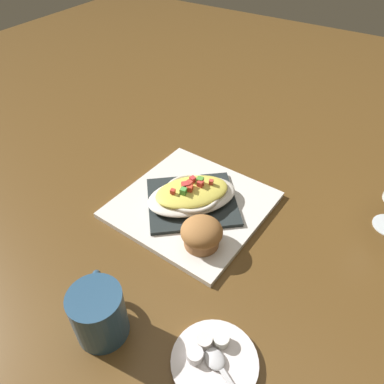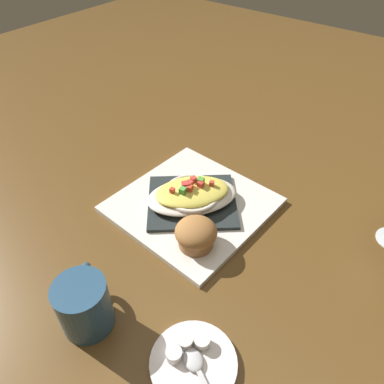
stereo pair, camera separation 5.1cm
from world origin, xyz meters
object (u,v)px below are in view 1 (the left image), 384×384
Objects in this scene: square_plate at (192,205)px; coffee_mug at (99,315)px; gratin_dish at (192,194)px; creamer_cup_0 at (221,340)px; creamer_cup_2 at (195,355)px; creamer_cup_1 at (204,341)px; creamer_saucer at (215,362)px; spoon at (217,362)px; muffin at (202,234)px.

coffee_mug reaches higher than square_plate.
coffee_mug reaches higher than gratin_dish.
creamer_cup_0 is 0.04m from creamer_cup_2.
gratin_dish is at bearing -56.64° from creamer_cup_2.
coffee_mug is 0.15m from creamer_cup_2.
coffee_mug is 4.00× the size of creamer_cup_1.
square_plate is 11.89× the size of creamer_cup_0.
creamer_saucer is 5.25× the size of creamer_cup_1.
creamer_cup_1 is at bearing -91.06° from creamer_cup_2.
creamer_saucer is (-0.17, -0.05, -0.04)m from coffee_mug.
spoon is at bearing -162.44° from creamer_cup_2.
creamer_saucer is 0.03m from creamer_cup_2.
muffin is 0.19m from creamer_cup_1.
spoon is (-0.00, 0.00, 0.01)m from creamer_saucer.
square_plate is 0.30m from creamer_cup_0.
spoon is at bearing 127.14° from muffin.
square_plate is 1.32× the size of gratin_dish.
creamer_cup_2 is at bearing 88.94° from creamer_cup_1.
creamer_cup_1 is (0.03, -0.01, 0.01)m from creamer_saucer.
muffin is 3.22× the size of creamer_cup_1.
gratin_dish is 0.30m from creamer_cup_1.
creamer_cup_0 is at bearing -71.25° from spoon.
muffin is 3.22× the size of creamer_cup_2.
coffee_mug is 0.16m from creamer_cup_1.
square_plate is at bearing -49.30° from creamer_cup_0.
creamer_cup_1 and creamer_cup_2 have the same top height.
gratin_dish is 8.98× the size of creamer_cup_0.
creamer_cup_1 is (-0.18, 0.24, -0.02)m from gratin_dish.
spoon is 0.03m from creamer_cup_0.
spoon is at bearing 108.75° from creamer_cup_0.
creamer_cup_2 reaches higher than creamer_saucer.
creamer_cup_0 reaches higher than creamer_saucer.
creamer_cup_2 is at bearing 123.36° from gratin_dish.
coffee_mug is 4.00× the size of creamer_cup_2.
muffin reaches higher than creamer_cup_1.
square_plate reaches higher than creamer_saucer.
creamer_cup_0 is 1.00× the size of creamer_cup_1.
gratin_dish reaches higher than spoon.
muffin is 0.22m from spoon.
gratin_dish and muffin have the same top height.
creamer_cup_1 is at bearing 126.00° from square_plate.
gratin_dish is 0.30m from creamer_cup_0.
creamer_saucer is 5.25× the size of creamer_cup_0.
coffee_mug is 0.18m from spoon.
creamer_cup_0 reaches higher than square_plate.
gratin_dish is at bearing -48.36° from muffin.
spoon is 0.03m from creamer_cup_1.
gratin_dish reaches higher than creamer_saucer.
muffin reaches higher than creamer_cup_0.
creamer_cup_2 is (0.00, 0.02, 0.00)m from creamer_cup_1.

